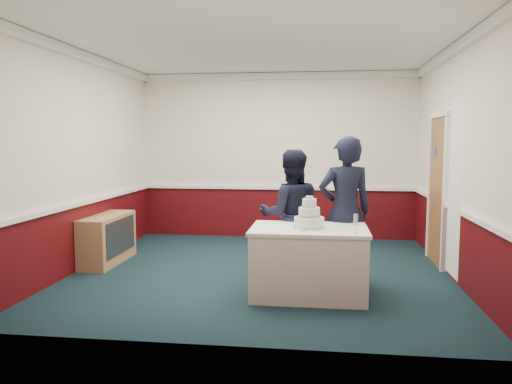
# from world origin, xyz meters

# --- Properties ---
(ground) EXTENTS (5.00, 5.00, 0.00)m
(ground) POSITION_xyz_m (0.00, 0.00, 0.00)
(ground) COLOR #132930
(ground) RESTS_ON ground
(room_shell) EXTENTS (5.00, 5.00, 3.00)m
(room_shell) POSITION_xyz_m (0.08, 0.61, 1.97)
(room_shell) COLOR silver
(room_shell) RESTS_ON ground
(sideboard) EXTENTS (0.41, 1.20, 0.70)m
(sideboard) POSITION_xyz_m (-2.28, 0.22, 0.35)
(sideboard) COLOR tan
(sideboard) RESTS_ON ground
(cake_table) EXTENTS (1.32, 0.92, 0.79)m
(cake_table) POSITION_xyz_m (0.66, -0.97, 0.40)
(cake_table) COLOR white
(cake_table) RESTS_ON ground
(wedding_cake) EXTENTS (0.35, 0.35, 0.36)m
(wedding_cake) POSITION_xyz_m (0.66, -0.97, 0.90)
(wedding_cake) COLOR white
(wedding_cake) RESTS_ON cake_table
(cake_knife) EXTENTS (0.10, 0.21, 0.00)m
(cake_knife) POSITION_xyz_m (0.63, -1.17, 0.79)
(cake_knife) COLOR silver
(cake_knife) RESTS_ON cake_table
(champagne_flute) EXTENTS (0.05, 0.05, 0.21)m
(champagne_flute) POSITION_xyz_m (1.16, -1.25, 0.93)
(champagne_flute) COLOR silver
(champagne_flute) RESTS_ON cake_table
(person_man) EXTENTS (0.90, 0.76, 1.66)m
(person_man) POSITION_xyz_m (0.42, -0.31, 0.83)
(person_man) COLOR black
(person_man) RESTS_ON ground
(person_woman) EXTENTS (0.75, 0.58, 1.83)m
(person_woman) POSITION_xyz_m (1.09, -0.43, 0.91)
(person_woman) COLOR black
(person_woman) RESTS_ON ground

